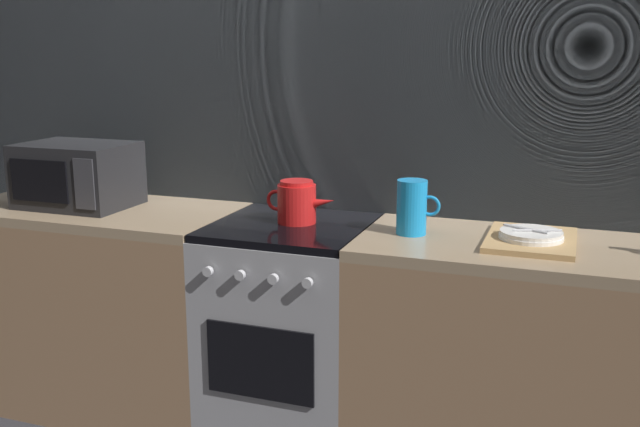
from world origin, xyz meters
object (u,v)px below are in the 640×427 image
(kettle, at_px, (297,202))
(pitcher, at_px, (412,207))
(microwave, at_px, (77,175))
(dish_pile, at_px, (531,238))
(stove_unit, at_px, (291,333))

(kettle, xyz_separation_m, pitcher, (0.46, -0.02, 0.02))
(microwave, relative_size, dish_pile, 1.15)
(dish_pile, bearing_deg, kettle, 179.47)
(kettle, height_order, dish_pile, kettle)
(kettle, bearing_deg, pitcher, -2.63)
(microwave, height_order, dish_pile, microwave)
(stove_unit, bearing_deg, dish_pile, 1.25)
(kettle, xyz_separation_m, dish_pile, (0.88, -0.01, -0.06))
(pitcher, xyz_separation_m, dish_pile, (0.42, 0.01, -0.08))
(dish_pile, bearing_deg, microwave, -179.23)
(kettle, bearing_deg, stove_unit, -123.05)
(microwave, relative_size, kettle, 1.62)
(pitcher, bearing_deg, kettle, 177.37)
(stove_unit, relative_size, microwave, 1.96)
(stove_unit, distance_m, dish_pile, 1.01)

